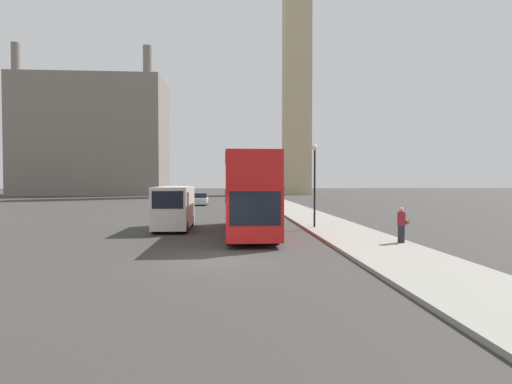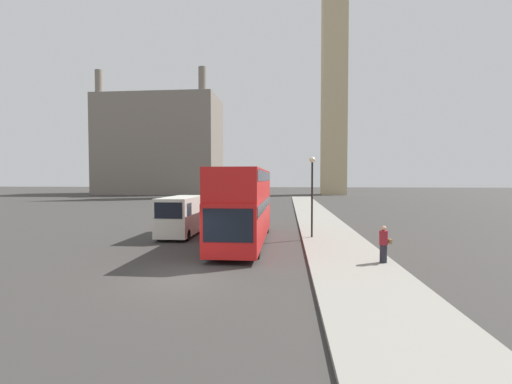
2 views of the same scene
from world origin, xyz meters
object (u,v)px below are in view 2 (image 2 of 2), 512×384
at_px(pedestrian, 384,244).
at_px(red_double_decker_bus, 244,202).
at_px(parked_sedan, 235,201).
at_px(white_van, 182,215).
at_px(street_lamp, 312,184).
at_px(clock_tower, 334,45).

bearing_deg(pedestrian, red_double_decker_bus, 144.59).
height_order(pedestrian, parked_sedan, pedestrian).
relative_size(white_van, parked_sedan, 1.14).
bearing_deg(street_lamp, pedestrian, -67.30).
xyz_separation_m(street_lamp, parked_sedan, (-9.03, 26.37, -2.90)).
height_order(clock_tower, parked_sedan, clock_tower).
xyz_separation_m(red_double_decker_bus, pedestrian, (6.89, -4.90, -1.51)).
bearing_deg(parked_sedan, white_van, -89.33).
bearing_deg(clock_tower, parked_sedan, -116.03).
bearing_deg(parked_sedan, clock_tower, 63.97).
xyz_separation_m(clock_tower, pedestrian, (-7.18, -71.58, -36.12)).
height_order(clock_tower, red_double_decker_bus, clock_tower).
bearing_deg(clock_tower, red_double_decker_bus, -101.91).
distance_m(white_van, street_lamp, 9.01).
distance_m(clock_tower, pedestrian, 80.49).
relative_size(white_van, street_lamp, 1.05).
distance_m(clock_tower, white_van, 76.10).
distance_m(red_double_decker_bus, parked_sedan, 28.42).
relative_size(red_double_decker_bus, parked_sedan, 2.40).
bearing_deg(street_lamp, parked_sedan, 108.90).
distance_m(red_double_decker_bus, street_lamp, 4.60).
height_order(white_van, street_lamp, street_lamp).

